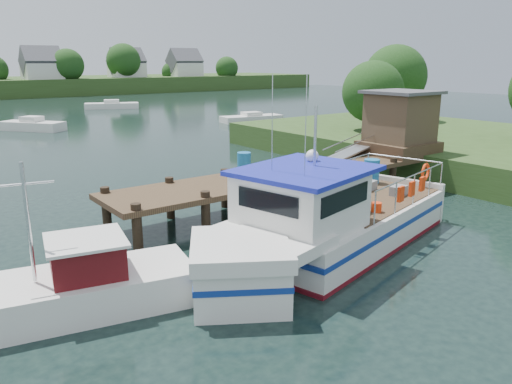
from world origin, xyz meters
TOP-DOWN VIEW (x-y plane):
  - ground_plane at (0.00, 0.00)m, footprint 160.00×160.00m
  - near_shore at (16.88, -0.73)m, footprint 16.00×30.00m
  - dock at (6.51, 0.01)m, footprint 16.60×3.00m
  - lobster_boat at (-0.94, -5.00)m, footprint 11.55×5.54m
  - work_boat at (-8.73, -3.86)m, footprint 7.14×3.36m
  - moored_far at (12.59, 47.03)m, footprint 6.94×4.56m
  - moored_b at (-0.84, 30.97)m, footprint 4.89×5.60m
  - moored_c at (18.28, 24.78)m, footprint 6.42×3.07m

SIDE VIEW (x-z plane):
  - ground_plane at x=0.00m, z-range 0.00..0.00m
  - moored_c at x=18.28m, z-range -0.13..0.85m
  - moored_far at x=12.59m, z-range -0.14..0.97m
  - moored_b at x=-0.84m, z-range -0.16..1.08m
  - work_boat at x=-8.73m, z-range -1.28..2.46m
  - lobster_boat at x=-0.94m, z-range -1.77..3.78m
  - near_shore at x=16.88m, z-range -1.83..5.93m
  - dock at x=6.51m, z-range -0.15..4.63m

